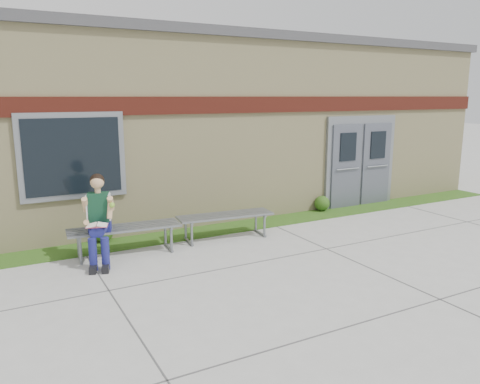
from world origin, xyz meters
TOP-DOWN VIEW (x-y plane):
  - ground at (0.00, 0.00)m, footprint 80.00×80.00m
  - grass_strip at (0.00, 2.60)m, footprint 16.00×0.80m
  - school_building at (-0.00, 5.99)m, footprint 16.20×6.22m
  - bench_left at (-2.35, 1.99)m, footprint 2.00×0.71m
  - bench_right at (-0.35, 1.99)m, footprint 1.94×0.72m
  - girl at (-2.84, 1.77)m, footprint 0.61×0.96m
  - shrub_mid at (-2.55, 2.85)m, footprint 0.36×0.36m
  - shrub_east at (2.73, 2.85)m, footprint 0.37×0.37m

SIDE VIEW (x-z plane):
  - ground at x=0.00m, z-range 0.00..0.00m
  - grass_strip at x=0.00m, z-range 0.00..0.02m
  - shrub_mid at x=-2.55m, z-range 0.02..0.38m
  - shrub_east at x=2.73m, z-range 0.02..0.39m
  - bench_right at x=-0.35m, z-range 0.13..0.63m
  - bench_left at x=-2.35m, z-range 0.14..0.65m
  - girl at x=-2.84m, z-range 0.03..1.54m
  - school_building at x=0.00m, z-range 0.00..4.20m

